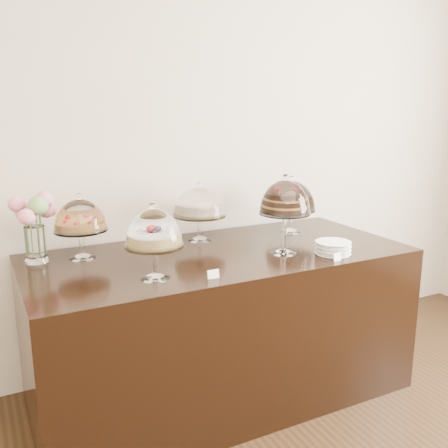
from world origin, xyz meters
name	(u,v)px	position (x,y,z in m)	size (l,w,h in m)	color
wall_back	(197,142)	(0.00, 3.00, 1.50)	(5.00, 0.04, 3.00)	beige
display_counter	(220,324)	(-0.10, 2.45, 0.45)	(2.20, 1.00, 0.90)	black
cake_stand_sugar_sponge	(154,232)	(-0.59, 2.19, 1.14)	(0.29, 0.29, 0.39)	white
cake_stand_choco_layer	(285,200)	(0.22, 2.27, 1.21)	(0.29, 0.29, 0.46)	white
cake_stand_cheesecake	(199,204)	(-0.10, 2.75, 1.13)	(0.34, 0.34, 0.37)	white
cake_stand_dark_choco	(291,198)	(0.53, 2.66, 1.13)	(0.33, 0.33, 0.38)	white
cake_stand_fruit_tart	(80,218)	(-0.84, 2.70, 1.13)	(0.29, 0.29, 0.37)	white
flower_vase	(34,219)	(-1.07, 2.75, 1.13)	(0.25, 0.28, 0.39)	white
plate_stack	(333,248)	(0.46, 2.13, 0.94)	(0.20, 0.20, 0.07)	white
price_card_left	(213,274)	(-0.33, 2.06, 0.92)	(0.06, 0.01, 0.04)	white
price_card_right	(337,257)	(0.40, 2.01, 0.92)	(0.06, 0.01, 0.04)	white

